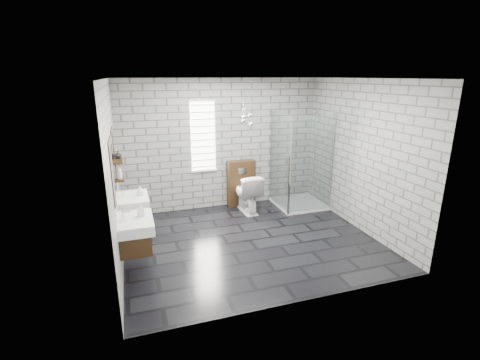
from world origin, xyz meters
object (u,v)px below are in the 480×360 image
cistern_panel (241,183)px  shower_enclosure (298,185)px  vanity_left (133,225)px  toilet (247,193)px  vanity_right (131,202)px

cistern_panel → shower_enclosure: 1.22m
vanity_left → shower_enclosure: shower_enclosure is taller
shower_enclosure → toilet: shower_enclosure is taller
vanity_right → cistern_panel: 2.61m
shower_enclosure → toilet: bearing=173.6°
shower_enclosure → cistern_panel: bearing=155.0°
vanity_left → shower_enclosure: 3.80m
vanity_left → vanity_right: bearing=90.0°
shower_enclosure → toilet: size_ratio=2.50×
vanity_left → cistern_panel: vanity_left is taller
vanity_left → shower_enclosure: bearing=26.0°
vanity_right → shower_enclosure: 3.49m
vanity_right → toilet: size_ratio=1.94×
shower_enclosure → vanity_right: bearing=-168.6°
vanity_left → shower_enclosure: (3.41, 1.66, -0.25)m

